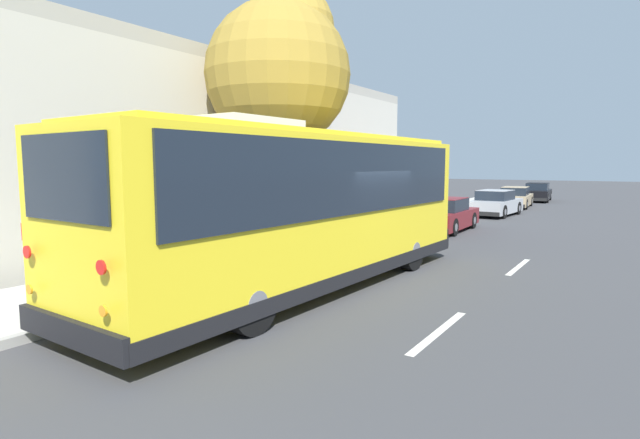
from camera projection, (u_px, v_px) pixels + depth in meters
name	position (u px, v px, depth m)	size (l,w,h in m)	color
ground_plane	(348.00, 280.00, 11.48)	(160.00, 160.00, 0.00)	#3D3D3F
sidewalk_slab	(232.00, 260.00, 13.43)	(80.00, 3.02, 0.15)	#B2AFA8
curb_strip	(278.00, 267.00, 12.57)	(80.00, 0.14, 0.15)	#9D9A94
shuttle_bus	(304.00, 202.00, 10.54)	(10.46, 2.93, 3.46)	yellow
parked_sedan_maroon	(445.00, 216.00, 19.86)	(4.39, 1.78, 1.32)	maroon
parked_sedan_silver	(495.00, 204.00, 25.76)	(4.34, 1.94, 1.33)	#A8AAAF
parked_sedan_tan	(515.00, 198.00, 30.78)	(4.66, 2.02, 1.27)	tan
parked_sedan_black	(537.00, 193.00, 35.91)	(4.77, 2.01, 1.32)	black
street_tree	(280.00, 66.00, 14.81)	(4.29, 4.29, 7.92)	brown
sign_post_near	(28.00, 271.00, 7.90)	(0.06, 0.22, 1.58)	gray
sign_post_far	(121.00, 263.00, 9.31)	(0.06, 0.06, 1.34)	gray
fire_hydrant	(384.00, 220.00, 18.84)	(0.22, 0.22, 0.81)	#99999E
building_backdrop	(179.00, 156.00, 18.39)	(24.74, 6.32, 6.25)	beige
lane_stripe_mid	(439.00, 332.00, 7.92)	(2.40, 0.14, 0.01)	silver
lane_stripe_ahead	(518.00, 267.00, 12.92)	(2.40, 0.14, 0.01)	silver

